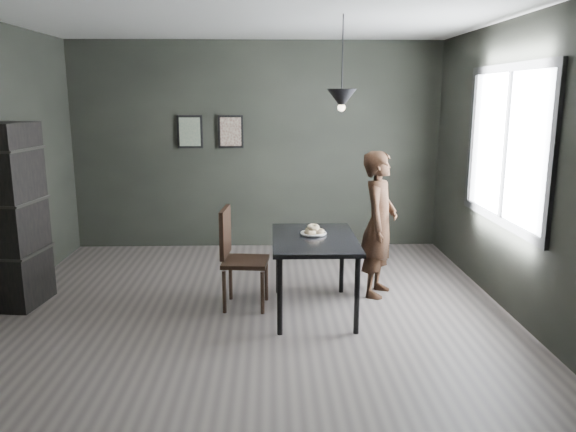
{
  "coord_description": "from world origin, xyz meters",
  "views": [
    {
      "loc": [
        0.19,
        -5.2,
        2.08
      ],
      "look_at": [
        0.35,
        0.05,
        0.95
      ],
      "focal_mm": 35.0,
      "sensor_mm": 36.0,
      "label": 1
    }
  ],
  "objects_px": {
    "white_plate": "(313,234)",
    "woman": "(379,224)",
    "shelf_unit": "(17,216)",
    "cafe_table": "(314,245)",
    "wood_chair": "(236,251)",
    "pendant_lamp": "(342,99)"
  },
  "relations": [
    {
      "from": "white_plate",
      "to": "woman",
      "type": "bearing_deg",
      "value": 27.23
    },
    {
      "from": "shelf_unit",
      "to": "cafe_table",
      "type": "bearing_deg",
      "value": 1.01
    },
    {
      "from": "wood_chair",
      "to": "pendant_lamp",
      "type": "height_order",
      "value": "pendant_lamp"
    },
    {
      "from": "woman",
      "to": "pendant_lamp",
      "type": "xyz_separation_m",
      "value": [
        -0.47,
        -0.38,
        1.29
      ]
    },
    {
      "from": "woman",
      "to": "pendant_lamp",
      "type": "relative_size",
      "value": 1.77
    },
    {
      "from": "shelf_unit",
      "to": "pendant_lamp",
      "type": "relative_size",
      "value": 2.12
    },
    {
      "from": "cafe_table",
      "to": "wood_chair",
      "type": "relative_size",
      "value": 1.19
    },
    {
      "from": "white_plate",
      "to": "wood_chair",
      "type": "bearing_deg",
      "value": 176.11
    },
    {
      "from": "wood_chair",
      "to": "pendant_lamp",
      "type": "xyz_separation_m",
      "value": [
        1.01,
        -0.06,
        1.48
      ]
    },
    {
      "from": "cafe_table",
      "to": "woman",
      "type": "xyz_separation_m",
      "value": [
        0.72,
        0.48,
        0.09
      ]
    },
    {
      "from": "woman",
      "to": "pendant_lamp",
      "type": "bearing_deg",
      "value": 152.18
    },
    {
      "from": "wood_chair",
      "to": "pendant_lamp",
      "type": "distance_m",
      "value": 1.79
    },
    {
      "from": "white_plate",
      "to": "cafe_table",
      "type": "bearing_deg",
      "value": -89.77
    },
    {
      "from": "shelf_unit",
      "to": "pendant_lamp",
      "type": "distance_m",
      "value": 3.37
    },
    {
      "from": "cafe_table",
      "to": "white_plate",
      "type": "distance_m",
      "value": 0.14
    },
    {
      "from": "white_plate",
      "to": "shelf_unit",
      "type": "relative_size",
      "value": 0.13
    },
    {
      "from": "white_plate",
      "to": "wood_chair",
      "type": "xyz_separation_m",
      "value": [
        -0.76,
        0.05,
        -0.18
      ]
    },
    {
      "from": "wood_chair",
      "to": "white_plate",
      "type": "bearing_deg",
      "value": 1.58
    },
    {
      "from": "white_plate",
      "to": "woman",
      "type": "relative_size",
      "value": 0.15
    },
    {
      "from": "pendant_lamp",
      "to": "shelf_unit",
      "type": "bearing_deg",
      "value": 176.52
    },
    {
      "from": "cafe_table",
      "to": "white_plate",
      "type": "xyz_separation_m",
      "value": [
        -0.0,
        0.11,
        0.08
      ]
    },
    {
      "from": "cafe_table",
      "to": "wood_chair",
      "type": "height_order",
      "value": "wood_chair"
    }
  ]
}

